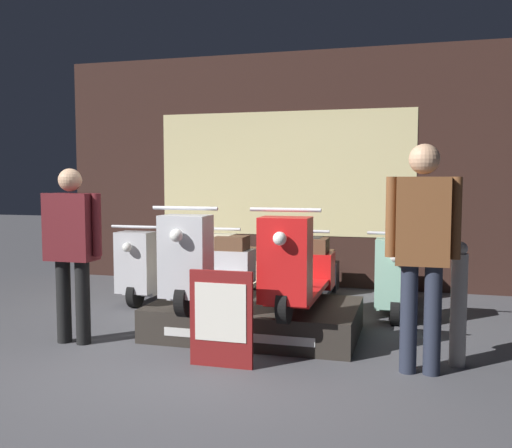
% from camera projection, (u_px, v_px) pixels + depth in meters
% --- Properties ---
extents(ground_plane, '(30.00, 30.00, 0.00)m').
position_uv_depth(ground_plane, '(186.00, 363.00, 4.62)').
color(ground_plane, '#4C4C51').
extents(shop_wall_back, '(6.47, 0.09, 3.20)m').
position_uv_depth(shop_wall_back, '(284.00, 170.00, 7.89)').
color(shop_wall_back, '#331E19').
rests_on(shop_wall_back, ground_plane).
extents(display_platform, '(1.94, 1.17, 0.30)m').
position_uv_depth(display_platform, '(255.00, 319.00, 5.44)').
color(display_platform, '#2D2823').
rests_on(display_platform, ground_plane).
extents(scooter_display_left, '(0.59, 1.74, 0.95)m').
position_uv_depth(scooter_display_left, '(210.00, 264.00, 5.45)').
color(scooter_display_left, black).
rests_on(scooter_display_left, display_platform).
extents(scooter_display_right, '(0.59, 1.74, 0.95)m').
position_uv_depth(scooter_display_right, '(299.00, 268.00, 5.22)').
color(scooter_display_right, black).
rests_on(scooter_display_right, display_platform).
extents(scooter_backrow_0, '(0.59, 1.74, 0.95)m').
position_uv_depth(scooter_backrow_0, '(158.00, 268.00, 7.15)').
color(scooter_backrow_0, black).
rests_on(scooter_backrow_0, ground_plane).
extents(scooter_backrow_1, '(0.59, 1.74, 0.95)m').
position_uv_depth(scooter_backrow_1, '(232.00, 271.00, 6.89)').
color(scooter_backrow_1, black).
rests_on(scooter_backrow_1, ground_plane).
extents(scooter_backrow_2, '(0.59, 1.74, 0.95)m').
position_uv_depth(scooter_backrow_2, '(311.00, 275.00, 6.63)').
color(scooter_backrow_2, black).
rests_on(scooter_backrow_2, ground_plane).
extents(scooter_backrow_3, '(0.59, 1.74, 0.95)m').
position_uv_depth(scooter_backrow_3, '(397.00, 279.00, 6.37)').
color(scooter_backrow_3, black).
rests_on(scooter_backrow_3, ground_plane).
extents(person_left_browsing, '(0.60, 0.24, 1.58)m').
position_uv_depth(person_left_browsing, '(72.00, 241.00, 5.10)').
color(person_left_browsing, black).
rests_on(person_left_browsing, ground_plane).
extents(person_right_browsing, '(0.55, 0.23, 1.75)m').
position_uv_depth(person_right_browsing, '(422.00, 241.00, 4.29)').
color(person_right_browsing, '#232838').
rests_on(person_right_browsing, ground_plane).
extents(price_sign_board, '(0.52, 0.04, 0.77)m').
position_uv_depth(price_sign_board, '(221.00, 319.00, 4.49)').
color(price_sign_board, maroon).
rests_on(price_sign_board, ground_plane).
extents(street_bollard, '(0.13, 0.13, 1.00)m').
position_uv_depth(street_bollard, '(459.00, 305.00, 4.50)').
color(street_bollard, gray).
rests_on(street_bollard, ground_plane).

